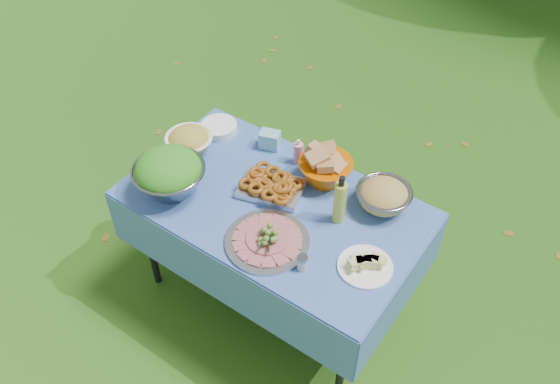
{
  "coord_description": "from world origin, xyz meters",
  "views": [
    {
      "loc": [
        1.19,
        -1.63,
        2.84
      ],
      "look_at": [
        0.04,
        0.0,
        0.86
      ],
      "focal_mm": 38.0,
      "sensor_mm": 36.0,
      "label": 1
    }
  ],
  "objects_px": {
    "salad_bowl": "(169,173)",
    "pasta_bowl_steel": "(384,196)",
    "charcuterie_platter": "(267,236)",
    "plate_stack": "(219,128)",
    "oil_bottle": "(340,199)",
    "bread_bowl": "(326,167)",
    "picnic_table": "(274,252)"
  },
  "relations": [
    {
      "from": "salad_bowl",
      "to": "pasta_bowl_steel",
      "type": "bearing_deg",
      "value": 29.31
    },
    {
      "from": "picnic_table",
      "to": "salad_bowl",
      "type": "height_order",
      "value": "salad_bowl"
    },
    {
      "from": "plate_stack",
      "to": "charcuterie_platter",
      "type": "distance_m",
      "value": 0.86
    },
    {
      "from": "salad_bowl",
      "to": "plate_stack",
      "type": "xyz_separation_m",
      "value": [
        -0.11,
        0.5,
        -0.09
      ]
    },
    {
      "from": "pasta_bowl_steel",
      "to": "charcuterie_platter",
      "type": "relative_size",
      "value": 0.67
    },
    {
      "from": "charcuterie_platter",
      "to": "salad_bowl",
      "type": "bearing_deg",
      "value": -179.81
    },
    {
      "from": "picnic_table",
      "to": "salad_bowl",
      "type": "relative_size",
      "value": 4.08
    },
    {
      "from": "salad_bowl",
      "to": "bread_bowl",
      "type": "distance_m",
      "value": 0.77
    },
    {
      "from": "salad_bowl",
      "to": "bread_bowl",
      "type": "relative_size",
      "value": 1.3
    },
    {
      "from": "plate_stack",
      "to": "bread_bowl",
      "type": "distance_m",
      "value": 0.69
    },
    {
      "from": "bread_bowl",
      "to": "plate_stack",
      "type": "bearing_deg",
      "value": -179.65
    },
    {
      "from": "salad_bowl",
      "to": "pasta_bowl_steel",
      "type": "height_order",
      "value": "salad_bowl"
    },
    {
      "from": "salad_bowl",
      "to": "plate_stack",
      "type": "relative_size",
      "value": 1.79
    },
    {
      "from": "salad_bowl",
      "to": "oil_bottle",
      "type": "height_order",
      "value": "oil_bottle"
    },
    {
      "from": "plate_stack",
      "to": "bread_bowl",
      "type": "relative_size",
      "value": 0.72
    },
    {
      "from": "picnic_table",
      "to": "oil_bottle",
      "type": "height_order",
      "value": "oil_bottle"
    },
    {
      "from": "pasta_bowl_steel",
      "to": "charcuterie_platter",
      "type": "bearing_deg",
      "value": -122.15
    },
    {
      "from": "picnic_table",
      "to": "salad_bowl",
      "type": "distance_m",
      "value": 0.72
    },
    {
      "from": "salad_bowl",
      "to": "pasta_bowl_steel",
      "type": "relative_size",
      "value": 1.35
    },
    {
      "from": "picnic_table",
      "to": "salad_bowl",
      "type": "bearing_deg",
      "value": -154.35
    },
    {
      "from": "plate_stack",
      "to": "pasta_bowl_steel",
      "type": "relative_size",
      "value": 0.75
    },
    {
      "from": "pasta_bowl_steel",
      "to": "charcuterie_platter",
      "type": "xyz_separation_m",
      "value": [
        -0.32,
        -0.51,
        -0.03
      ]
    },
    {
      "from": "picnic_table",
      "to": "bread_bowl",
      "type": "relative_size",
      "value": 5.28
    },
    {
      "from": "plate_stack",
      "to": "oil_bottle",
      "type": "bearing_deg",
      "value": -12.06
    },
    {
      "from": "picnic_table",
      "to": "oil_bottle",
      "type": "xyz_separation_m",
      "value": [
        0.31,
        0.09,
        0.52
      ]
    },
    {
      "from": "salad_bowl",
      "to": "charcuterie_platter",
      "type": "relative_size",
      "value": 0.91
    },
    {
      "from": "bread_bowl",
      "to": "salad_bowl",
      "type": "bearing_deg",
      "value": -139.15
    },
    {
      "from": "oil_bottle",
      "to": "salad_bowl",
      "type": "bearing_deg",
      "value": -158.23
    },
    {
      "from": "salad_bowl",
      "to": "pasta_bowl_steel",
      "type": "distance_m",
      "value": 1.05
    },
    {
      "from": "plate_stack",
      "to": "oil_bottle",
      "type": "relative_size",
      "value": 0.73
    },
    {
      "from": "plate_stack",
      "to": "charcuterie_platter",
      "type": "xyz_separation_m",
      "value": [
        0.7,
        -0.5,
        0.02
      ]
    },
    {
      "from": "bread_bowl",
      "to": "pasta_bowl_steel",
      "type": "height_order",
      "value": "bread_bowl"
    }
  ]
}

